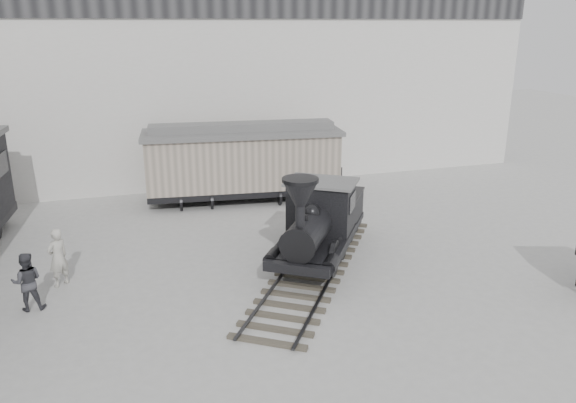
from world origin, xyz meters
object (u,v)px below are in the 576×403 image
object	(u,v)px
visitor_a	(58,258)
visitor_b	(27,282)
boxcar	(243,161)
locomotive	(318,226)

from	to	relation	value
visitor_a	visitor_b	xyz separation A→B (m)	(-0.73, -1.37, -0.08)
boxcar	visitor_a	bearing A→B (deg)	-130.65
visitor_a	locomotive	bearing A→B (deg)	135.45
boxcar	visitor_b	distance (m)	11.64
boxcar	visitor_b	xyz separation A→B (m)	(-8.18, -8.22, -1.03)
locomotive	boxcar	distance (m)	7.61
boxcar	visitor_b	size ratio (longest dim) A/B	5.25
visitor_b	boxcar	bearing A→B (deg)	-134.67
locomotive	boxcar	bearing A→B (deg)	130.58
visitor_a	visitor_b	bearing A→B (deg)	22.13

